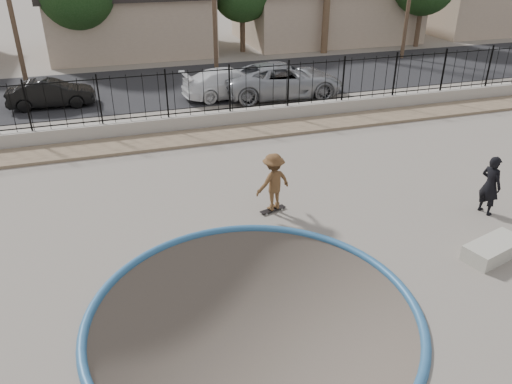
{
  "coord_description": "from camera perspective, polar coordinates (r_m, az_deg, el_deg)",
  "views": [
    {
      "loc": [
        -2.36,
        -8.62,
        7.03
      ],
      "look_at": [
        0.99,
        2.0,
        1.24
      ],
      "focal_mm": 35.0,
      "sensor_mm": 36.0,
      "label": 1
    }
  ],
  "objects": [
    {
      "name": "car_b",
      "position": [
        24.57,
        -22.38,
        10.38
      ],
      "size": [
        3.74,
        1.37,
        1.22
      ],
      "primitive_type": "imported",
      "rotation": [
        0.0,
        0.0,
        1.55
      ],
      "color": "black",
      "rests_on": "street"
    },
    {
      "name": "car_c",
      "position": [
        24.3,
        -2.89,
        12.37
      ],
      "size": [
        4.8,
        2.29,
        1.35
      ],
      "primitive_type": "imported",
      "rotation": [
        0.0,
        0.0,
        1.66
      ],
      "color": "white",
      "rests_on": "street"
    },
    {
      "name": "retaining_wall",
      "position": [
        20.22,
        -9.88,
        7.62
      ],
      "size": [
        42.0,
        0.45,
        0.6
      ],
      "primitive_type": "cube",
      "color": "#9F968B",
      "rests_on": "ground"
    },
    {
      "name": "skater",
      "position": [
        13.81,
        1.98,
        0.79
      ],
      "size": [
        1.2,
        0.9,
        1.66
      ],
      "primitive_type": "imported",
      "rotation": [
        0.0,
        0.0,
        3.44
      ],
      "color": "brown",
      "rests_on": "ground"
    },
    {
      "name": "house_east_far",
      "position": [
        46.7,
        24.61,
        18.96
      ],
      "size": [
        11.6,
        8.6,
        3.9
      ],
      "color": "tan",
      "rests_on": "ground"
    },
    {
      "name": "skateboard",
      "position": [
        14.18,
        1.93,
        -2.0
      ],
      "size": [
        0.8,
        0.4,
        0.07
      ],
      "rotation": [
        0.0,
        0.0,
        0.27
      ],
      "color": "black",
      "rests_on": "ground"
    },
    {
      "name": "concrete_ledge",
      "position": [
        13.5,
        25.51,
        -5.93
      ],
      "size": [
        1.73,
        1.1,
        0.4
      ],
      "primitive_type": "cube",
      "rotation": [
        0.0,
        0.0,
        0.27
      ],
      "color": "#AFAB9B",
      "rests_on": "ground"
    },
    {
      "name": "rock_strip",
      "position": [
        19.28,
        -9.33,
        5.9
      ],
      "size": [
        42.0,
        1.6,
        0.11
      ],
      "primitive_type": "cube",
      "color": "#91795F",
      "rests_on": "ground"
    },
    {
      "name": "fence",
      "position": [
        19.85,
        -10.16,
        10.88
      ],
      "size": [
        40.0,
        0.04,
        1.8
      ],
      "color": "black",
      "rests_on": "retaining_wall"
    },
    {
      "name": "street",
      "position": [
        26.67,
        -12.05,
        11.64
      ],
      "size": [
        90.0,
        8.0,
        0.04
      ],
      "primitive_type": "cube",
      "color": "black",
      "rests_on": "ground"
    },
    {
      "name": "videographer",
      "position": [
        15.19,
        25.2,
        0.71
      ],
      "size": [
        0.52,
        0.69,
        1.71
      ],
      "primitive_type": "imported",
      "rotation": [
        0.0,
        0.0,
        1.77
      ],
      "color": "black",
      "rests_on": "ground"
    },
    {
      "name": "house_east",
      "position": [
        39.07,
        7.88,
        19.8
      ],
      "size": [
        12.6,
        8.6,
        3.9
      ],
      "color": "tan",
      "rests_on": "ground"
    },
    {
      "name": "ground",
      "position": [
        22.29,
        -10.26,
        5.63
      ],
      "size": [
        120.0,
        120.0,
        2.2
      ],
      "primitive_type": "cube",
      "color": "slate",
      "rests_on": "ground"
    },
    {
      "name": "bowl_pit",
      "position": [
        10.63,
        -0.24,
        -13.9
      ],
      "size": [
        6.84,
        6.84,
        1.8
      ],
      "primitive_type": null,
      "color": "#4D423B",
      "rests_on": "ground"
    },
    {
      "name": "house_center",
      "position": [
        35.56,
        -14.27,
        18.52
      ],
      "size": [
        10.6,
        8.6,
        3.9
      ],
      "color": "tan",
      "rests_on": "ground"
    },
    {
      "name": "car_d",
      "position": [
        24.34,
        3.11,
        12.67
      ],
      "size": [
        5.84,
        2.97,
        1.58
      ],
      "primitive_type": "imported",
      "rotation": [
        0.0,
        0.0,
        1.51
      ],
      "color": "#9A9DA3",
      "rests_on": "street"
    },
    {
      "name": "coping_ring",
      "position": [
        10.63,
        -0.24,
        -13.9
      ],
      "size": [
        7.04,
        7.04,
        0.2
      ],
      "primitive_type": "torus",
      "color": "#2B5D8C",
      "rests_on": "ground"
    }
  ]
}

